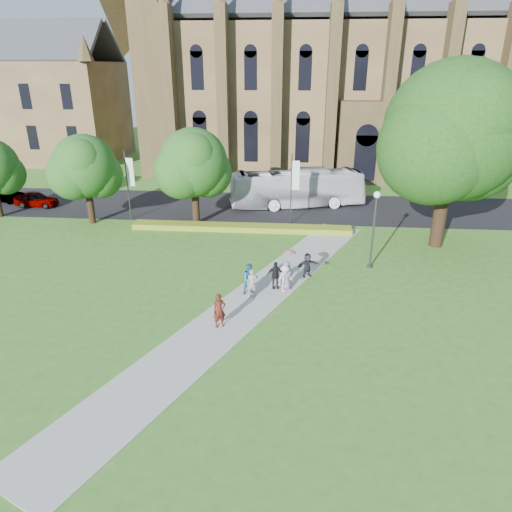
# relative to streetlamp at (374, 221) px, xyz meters

# --- Properties ---
(ground) EXTENTS (160.00, 160.00, 0.00)m
(ground) POSITION_rel_streetlamp_xyz_m (-7.50, -6.50, -3.30)
(ground) COLOR #376E21
(ground) RESTS_ON ground
(road) EXTENTS (160.00, 10.00, 0.02)m
(road) POSITION_rel_streetlamp_xyz_m (-7.50, 13.50, -3.29)
(road) COLOR black
(road) RESTS_ON ground
(footpath) EXTENTS (15.58, 28.54, 0.04)m
(footpath) POSITION_rel_streetlamp_xyz_m (-7.50, -5.50, -3.28)
(footpath) COLOR #B2B2A8
(footpath) RESTS_ON ground
(flower_hedge) EXTENTS (18.00, 1.40, 0.45)m
(flower_hedge) POSITION_rel_streetlamp_xyz_m (-9.50, 6.70, -3.07)
(flower_hedge) COLOR #A1AA22
(flower_hedge) RESTS_ON ground
(cathedral) EXTENTS (52.60, 18.25, 28.00)m
(cathedral) POSITION_rel_streetlamp_xyz_m (2.50, 33.23, 9.69)
(cathedral) COLOR olive
(cathedral) RESTS_ON ground
(building_west) EXTENTS (22.00, 14.00, 18.30)m
(building_west) POSITION_rel_streetlamp_xyz_m (-41.50, 35.50, 5.91)
(building_west) COLOR olive
(building_west) RESTS_ON ground
(streetlamp) EXTENTS (0.44, 0.44, 5.24)m
(streetlamp) POSITION_rel_streetlamp_xyz_m (0.00, 0.00, 0.00)
(streetlamp) COLOR #38383D
(streetlamp) RESTS_ON ground
(large_tree) EXTENTS (9.60, 9.60, 13.20)m
(large_tree) POSITION_rel_streetlamp_xyz_m (5.50, 4.50, 5.07)
(large_tree) COLOR #332114
(large_tree) RESTS_ON ground
(street_tree_0) EXTENTS (5.20, 5.20, 7.50)m
(street_tree_0) POSITION_rel_streetlamp_xyz_m (-22.50, 7.50, 1.58)
(street_tree_0) COLOR #332114
(street_tree_0) RESTS_ON ground
(street_tree_1) EXTENTS (5.60, 5.60, 8.05)m
(street_tree_1) POSITION_rel_streetlamp_xyz_m (-13.50, 8.00, 1.93)
(street_tree_1) COLOR #332114
(street_tree_1) RESTS_ON ground
(banner_pole_0) EXTENTS (0.70, 0.10, 6.00)m
(banner_pole_0) POSITION_rel_streetlamp_xyz_m (-5.39, 8.70, 0.09)
(banner_pole_0) COLOR #38383D
(banner_pole_0) RESTS_ON ground
(banner_pole_1) EXTENTS (0.70, 0.10, 6.00)m
(banner_pole_1) POSITION_rel_streetlamp_xyz_m (-19.39, 8.70, 0.09)
(banner_pole_1) COLOR #38383D
(banner_pole_1) RESTS_ON ground
(tour_coach) EXTENTS (13.04, 5.92, 3.54)m
(tour_coach) POSITION_rel_streetlamp_xyz_m (-4.98, 13.97, -1.51)
(tour_coach) COLOR silver
(tour_coach) RESTS_ON road
(car_0) EXTENTS (4.09, 1.78, 1.37)m
(car_0) POSITION_rel_streetlamp_xyz_m (-29.83, 11.75, -2.59)
(car_0) COLOR gray
(car_0) RESTS_ON road
(car_1) EXTENTS (4.46, 2.04, 1.42)m
(car_1) POSITION_rel_streetlamp_xyz_m (-34.01, 12.96, -2.57)
(car_1) COLOR gray
(car_1) RESTS_ON road
(pedestrian_0) EXTENTS (0.81, 0.71, 1.85)m
(pedestrian_0) POSITION_rel_streetlamp_xyz_m (-8.85, -8.40, -2.33)
(pedestrian_0) COLOR #501912
(pedestrian_0) RESTS_ON footpath
(pedestrian_1) EXTENTS (1.13, 1.01, 1.91)m
(pedestrian_1) POSITION_rel_streetlamp_xyz_m (-7.64, -4.59, -2.30)
(pedestrian_1) COLOR #1B668A
(pedestrian_1) RESTS_ON footpath
(pedestrian_2) EXTENTS (1.18, 1.21, 1.66)m
(pedestrian_2) POSITION_rel_streetlamp_xyz_m (-5.60, -4.07, -2.42)
(pedestrian_2) COLOR #BDBDBD
(pedestrian_2) RESTS_ON footpath
(pedestrian_3) EXTENTS (1.07, 0.59, 1.72)m
(pedestrian_3) POSITION_rel_streetlamp_xyz_m (-6.21, -3.71, -2.40)
(pedestrian_3) COLOR black
(pedestrian_3) RESTS_ON footpath
(pedestrian_4) EXTENTS (1.04, 0.91, 1.80)m
(pedestrian_4) POSITION_rel_streetlamp_xyz_m (-5.53, -3.82, -2.36)
(pedestrian_4) COLOR slate
(pedestrian_4) RESTS_ON footpath
(pedestrian_5) EXTENTS (1.53, 1.14, 1.60)m
(pedestrian_5) POSITION_rel_streetlamp_xyz_m (-4.24, -1.93, -2.45)
(pedestrian_5) COLOR #27242C
(pedestrian_5) RESTS_ON footpath
(pedestrian_6) EXTENTS (0.62, 0.41, 1.70)m
(pedestrian_6) POSITION_rel_streetlamp_xyz_m (-7.49, -4.93, -2.41)
(pedestrian_6) COLOR gray
(pedestrian_6) RESTS_ON footpath
(parasol) EXTENTS (0.93, 0.93, 0.64)m
(parasol) POSITION_rel_streetlamp_xyz_m (-5.35, -3.72, -1.13)
(parasol) COLOR #E19EB4
(parasol) RESTS_ON pedestrian_4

